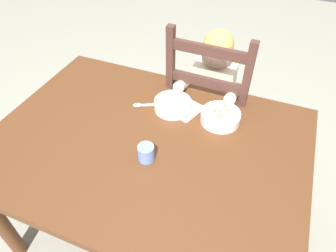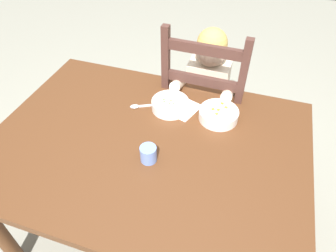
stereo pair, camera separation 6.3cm
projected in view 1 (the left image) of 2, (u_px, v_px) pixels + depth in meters
ground_plane at (152, 223)px, 1.79m from camera, size 8.00×8.00×0.00m
dining_table at (147, 154)px, 1.37m from camera, size 1.36×0.99×0.70m
dining_chair at (209, 111)px, 1.78m from camera, size 0.43×0.43×1.04m
child_figure at (212, 89)px, 1.66m from camera, size 0.32×0.31×0.98m
bowl_of_peas at (173, 105)px, 1.45m from camera, size 0.18×0.18×0.05m
bowl_of_carrots at (220, 117)px, 1.38m from camera, size 0.18×0.18×0.05m
spoon at (142, 105)px, 1.48m from camera, size 0.13×0.08×0.01m
drinking_cup at (146, 153)px, 1.21m from camera, size 0.07×0.07×0.07m
paper_napkin at (183, 107)px, 1.47m from camera, size 0.21×0.20×0.00m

